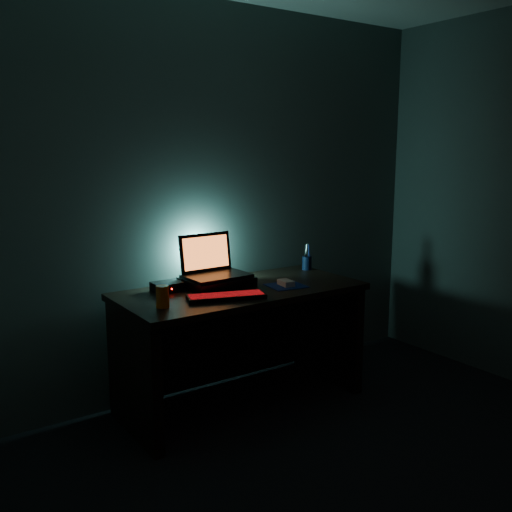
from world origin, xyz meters
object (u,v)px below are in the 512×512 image
Objects in this scene: mouse at (286,283)px; router at (167,287)px; laptop at (212,266)px; pen_cup at (307,263)px; juice_glass at (163,297)px; keyboard at (226,296)px.

router is at bearing 163.48° from mouse.
pen_cup is (0.78, 0.03, -0.07)m from laptop.
juice_glass is 0.35m from router.
keyboard is at bearing -6.18° from juice_glass.
keyboard is at bearing -108.78° from laptop.
laptop is 3.48× the size of mouse.
laptop is 0.79m from pen_cup.
pen_cup reaches higher than keyboard.
mouse is at bearing -23.20° from router.
keyboard is at bearing -157.92° from pen_cup.
pen_cup is at bearing 43.65° from mouse.
juice_glass is at bearing -171.80° from mouse.
keyboard is 0.40m from router.
juice_glass reaches higher than pen_cup.
juice_glass reaches higher than keyboard.
mouse is 1.16× the size of pen_cup.
laptop is at bearing 91.13° from keyboard.
keyboard is 4.17× the size of mouse.
laptop is 0.83× the size of keyboard.
pen_cup is 0.81× the size of juice_glass.
juice_glass is at bearing -168.06° from keyboard.
mouse is 0.73m from router.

